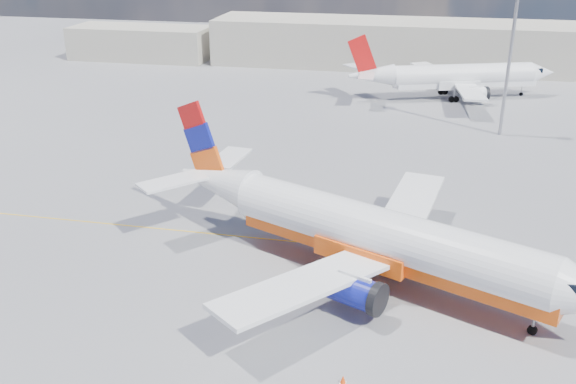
% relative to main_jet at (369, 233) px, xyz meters
% --- Properties ---
extents(ground, '(240.00, 240.00, 0.00)m').
position_rel_main_jet_xyz_m(ground, '(-4.87, 1.57, -3.63)').
color(ground, slate).
rests_on(ground, ground).
extents(taxi_line, '(70.00, 0.15, 0.01)m').
position_rel_main_jet_xyz_m(taxi_line, '(-4.87, 4.57, -3.63)').
color(taxi_line, yellow).
rests_on(taxi_line, ground).
extents(terminal_main, '(70.00, 14.00, 8.00)m').
position_rel_main_jet_xyz_m(terminal_main, '(0.13, 76.57, 0.37)').
color(terminal_main, beige).
rests_on(terminal_main, ground).
extents(terminal_annex, '(26.00, 10.00, 6.00)m').
position_rel_main_jet_xyz_m(terminal_annex, '(-49.87, 73.57, -0.63)').
color(terminal_annex, beige).
rests_on(terminal_annex, ground).
extents(main_jet, '(35.33, 26.59, 10.90)m').
position_rel_main_jet_xyz_m(main_jet, '(0.00, 0.00, 0.00)').
color(main_jet, white).
rests_on(main_jet, ground).
extents(second_jet, '(31.61, 23.98, 9.61)m').
position_rel_main_jet_xyz_m(second_jet, '(7.72, 55.02, -0.43)').
color(second_jet, white).
rests_on(second_jet, ground).
extents(gse_tug, '(2.69, 1.98, 1.75)m').
position_rel_main_jet_xyz_m(gse_tug, '(4.65, 1.70, -2.80)').
color(gse_tug, black).
rests_on(gse_tug, ground).
extents(traffic_cone, '(0.38, 0.38, 0.54)m').
position_rel_main_jet_xyz_m(traffic_cone, '(-0.25, -11.99, -3.37)').
color(traffic_cone, white).
rests_on(traffic_cone, ground).
extents(floodlight_mast, '(1.39, 1.39, 19.01)m').
position_rel_main_jet_xyz_m(floodlight_mast, '(12.72, 37.85, 7.76)').
color(floodlight_mast, '#97979E').
rests_on(floodlight_mast, ground).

